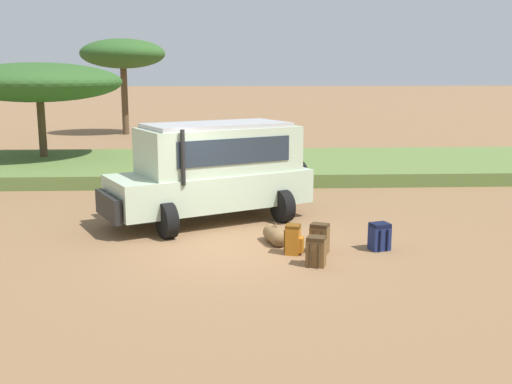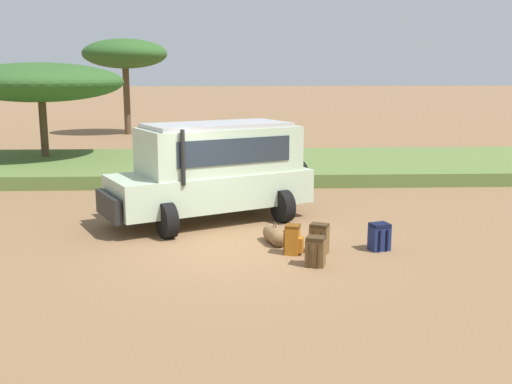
{
  "view_description": "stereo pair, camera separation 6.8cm",
  "coord_description": "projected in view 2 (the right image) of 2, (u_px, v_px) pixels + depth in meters",
  "views": [
    {
      "loc": [
        -0.13,
        -12.16,
        3.64
      ],
      "look_at": [
        0.53,
        1.08,
        1.0
      ],
      "focal_mm": 42.0,
      "sensor_mm": 36.0,
      "label": 1
    },
    {
      "loc": [
        -0.06,
        -12.16,
        3.64
      ],
      "look_at": [
        0.53,
        1.08,
        1.0
      ],
      "focal_mm": 42.0,
      "sensor_mm": 36.0,
      "label": 2
    }
  ],
  "objects": [
    {
      "name": "acacia_tree_left_mid",
      "position": [
        41.0,
        82.0,
        22.84
      ],
      "size": [
        6.24,
        6.51,
        4.04
      ],
      "color": "brown",
      "rests_on": "ground_plane"
    },
    {
      "name": "ground_plane",
      "position": [
        233.0,
        249.0,
        12.63
      ],
      "size": [
        320.0,
        320.0,
        0.0
      ],
      "primitive_type": "plane",
      "color": "olive"
    },
    {
      "name": "backpack_cluster_center",
      "position": [
        316.0,
        252.0,
        11.46
      ],
      "size": [
        0.43,
        0.45,
        0.58
      ],
      "color": "brown",
      "rests_on": "ground_plane"
    },
    {
      "name": "grass_bank",
      "position": [
        231.0,
        166.0,
        22.46
      ],
      "size": [
        120.0,
        7.0,
        0.44
      ],
      "color": "#5B7538",
      "rests_on": "ground_plane"
    },
    {
      "name": "backpack_near_rear_wheel",
      "position": [
        379.0,
        237.0,
        12.49
      ],
      "size": [
        0.46,
        0.48,
        0.58
      ],
      "color": "navy",
      "rests_on": "ground_plane"
    },
    {
      "name": "acacia_tree_centre_back",
      "position": [
        125.0,
        54.0,
        35.23
      ],
      "size": [
        4.97,
        4.47,
        5.62
      ],
      "color": "brown",
      "rests_on": "ground_plane"
    },
    {
      "name": "backpack_beside_front_wheel",
      "position": [
        293.0,
        240.0,
        12.2
      ],
      "size": [
        0.43,
        0.37,
        0.61
      ],
      "color": "#B26619",
      "rests_on": "ground_plane"
    },
    {
      "name": "duffel_bag_low_black_case",
      "position": [
        275.0,
        235.0,
        12.98
      ],
      "size": [
        0.49,
        0.89,
        0.47
      ],
      "color": "brown",
      "rests_on": "ground_plane"
    },
    {
      "name": "safari_vehicle",
      "position": [
        214.0,
        169.0,
        14.82
      ],
      "size": [
        5.35,
        3.93,
        2.44
      ],
      "color": "#B2C6A8",
      "rests_on": "ground_plane"
    },
    {
      "name": "backpack_outermost",
      "position": [
        319.0,
        239.0,
        12.31
      ],
      "size": [
        0.44,
        0.43,
        0.61
      ],
      "color": "brown",
      "rests_on": "ground_plane"
    }
  ]
}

